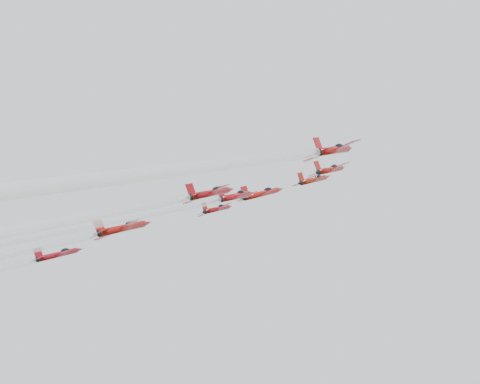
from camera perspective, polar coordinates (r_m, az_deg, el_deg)
The scene contains 6 objects.
jet_lead at distance 147.21m, azimuth 6.33°, elevation 1.06°, with size 9.61×12.41×7.49m.
jet_row2_left at distance 140.68m, azimuth -1.93°, elevation -1.44°, with size 8.60×11.09×6.70m.
jet_row2_center at distance 136.94m, azimuth 1.91°, elevation -0.11°, with size 10.07×13.00×7.85m.
jet_row2_right at distance 131.97m, azimuth 7.74°, elevation 1.92°, with size 9.55×12.32×7.44m.
jet_center at distance 85.87m, azimuth -18.37°, elevation -4.05°, with size 9.86×94.40×52.61m.
jet_rear_farright at distance 58.10m, azimuth -10.55°, elevation 1.01°, with size 8.93×85.42×47.61m.
Camera 1 is at (69.41, -83.83, 80.18)m, focal length 50.00 mm.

